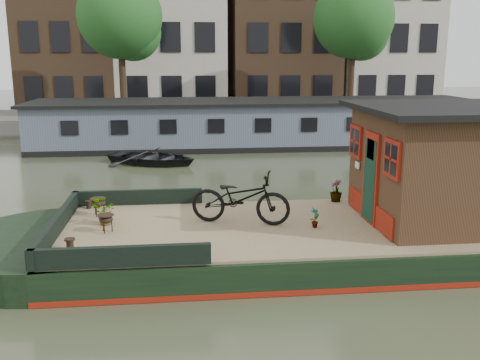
{
  "coord_description": "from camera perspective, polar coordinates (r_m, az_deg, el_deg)",
  "views": [
    {
      "loc": [
        -3.44,
        -10.39,
        4.04
      ],
      "look_at": [
        -2.24,
        0.5,
        1.51
      ],
      "focal_mm": 40.0,
      "sensor_mm": 36.0,
      "label": 1
    }
  ],
  "objects": [
    {
      "name": "tree_right",
      "position": [
        31.04,
        12.24,
        16.16
      ],
      "size": [
        4.4,
        4.4,
        7.4
      ],
      "color": "#332316",
      "rests_on": "quay"
    },
    {
      "name": "potted_plant_c",
      "position": [
        11.38,
        -14.32,
        -3.35
      ],
      "size": [
        0.55,
        0.49,
        0.53
      ],
      "primitive_type": "imported",
      "rotation": [
        0.0,
        0.0,
        3.32
      ],
      "color": "#AF6E33",
      "rests_on": "houseboat_deck"
    },
    {
      "name": "far_houseboat",
      "position": [
        24.83,
        1.77,
        5.9
      ],
      "size": [
        20.4,
        4.4,
        2.11
      ],
      "color": "#515B6C",
      "rests_on": "ground"
    },
    {
      "name": "cabin",
      "position": [
        12.01,
        21.8,
        1.7
      ],
      "size": [
        4.0,
        3.5,
        2.42
      ],
      "color": "black",
      "rests_on": "houseboat_deck"
    },
    {
      "name": "ground",
      "position": [
        11.67,
        11.39,
        -7.52
      ],
      "size": [
        120.0,
        120.0,
        0.0
      ],
      "primitive_type": "plane",
      "color": "#373F28",
      "rests_on": "ground"
    },
    {
      "name": "bow_bulwark",
      "position": [
        11.0,
        -14.53,
        -4.42
      ],
      "size": [
        3.0,
        4.0,
        0.35
      ],
      "color": "black",
      "rests_on": "houseboat_deck"
    },
    {
      "name": "potted_plant_d",
      "position": [
        12.99,
        10.2,
        -1.13
      ],
      "size": [
        0.36,
        0.36,
        0.53
      ],
      "primitive_type": "imported",
      "rotation": [
        0.0,
        0.0,
        4.95
      ],
      "color": "maroon",
      "rests_on": "houseboat_deck"
    },
    {
      "name": "potted_plant_a",
      "position": [
        10.96,
        7.99,
        -4.0
      ],
      "size": [
        0.27,
        0.26,
        0.42
      ],
      "primitive_type": "imported",
      "rotation": [
        0.0,
        0.0,
        0.73
      ],
      "color": "brown",
      "rests_on": "houseboat_deck"
    },
    {
      "name": "bicycle",
      "position": [
        11.05,
        0.05,
        -1.92
      ],
      "size": [
        2.19,
        1.31,
        1.09
      ],
      "primitive_type": "imported",
      "rotation": [
        0.0,
        0.0,
        1.27
      ],
      "color": "black",
      "rests_on": "houseboat_deck"
    },
    {
      "name": "quay",
      "position": [
        31.29,
        0.1,
        6.43
      ],
      "size": [
        60.0,
        6.0,
        0.9
      ],
      "primitive_type": "cube",
      "color": "#47443F",
      "rests_on": "ground"
    },
    {
      "name": "tree_left",
      "position": [
        29.67,
        -12.39,
        16.31
      ],
      "size": [
        4.4,
        4.4,
        7.4
      ],
      "color": "#332316",
      "rests_on": "quay"
    },
    {
      "name": "houseboat_deck",
      "position": [
        11.47,
        11.53,
        -4.59
      ],
      "size": [
        11.8,
        3.8,
        0.05
      ],
      "primitive_type": "cube",
      "color": "#957E5C",
      "rests_on": "houseboat_hull"
    },
    {
      "name": "brazier_rear",
      "position": [
        12.07,
        -14.86,
        -2.78
      ],
      "size": [
        0.39,
        0.39,
        0.4
      ],
      "primitive_type": null,
      "rotation": [
        0.0,
        0.0,
        -0.06
      ],
      "color": "black",
      "rests_on": "houseboat_deck"
    },
    {
      "name": "dinghy",
      "position": [
        20.89,
        -9.3,
        2.72
      ],
      "size": [
        4.33,
        3.9,
        0.74
      ],
      "primitive_type": "imported",
      "rotation": [
        0.0,
        0.0,
        1.09
      ],
      "color": "black",
      "rests_on": "ground"
    },
    {
      "name": "brazier_front",
      "position": [
        10.9,
        -14.07,
        -4.52
      ],
      "size": [
        0.44,
        0.44,
        0.36
      ],
      "primitive_type": null,
      "rotation": [
        0.0,
        0.0,
        -0.43
      ],
      "color": "black",
      "rests_on": "houseboat_deck"
    },
    {
      "name": "bollard_stbd",
      "position": [
        10.12,
        -17.68,
        -6.55
      ],
      "size": [
        0.19,
        0.19,
        0.22
      ],
      "primitive_type": "cylinder",
      "color": "black",
      "rests_on": "houseboat_deck"
    },
    {
      "name": "bollard_port",
      "position": [
        12.72,
        -15.83,
        -2.53
      ],
      "size": [
        0.16,
        0.16,
        0.18
      ],
      "primitive_type": "cylinder",
      "color": "black",
      "rests_on": "houseboat_deck"
    },
    {
      "name": "houseboat_hull",
      "position": [
        11.26,
        4.93,
        -6.6
      ],
      "size": [
        14.01,
        4.02,
        0.6
      ],
      "color": "black",
      "rests_on": "ground"
    }
  ]
}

